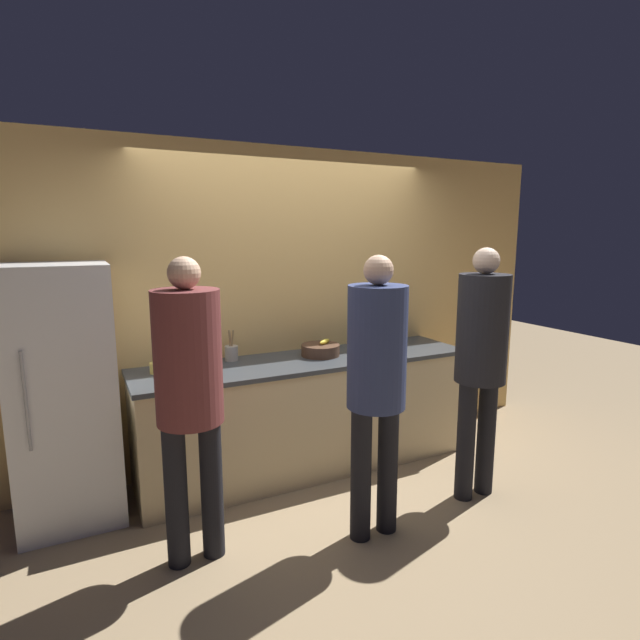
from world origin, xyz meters
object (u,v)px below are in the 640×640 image
(cup_yellow, at_px, (156,368))
(refrigerator, at_px, (64,395))
(bottle_dark, at_px, (368,346))
(bottle_green, at_px, (356,340))
(cup_white, at_px, (377,340))
(fruit_bowl, at_px, (321,350))
(person_center, at_px, (376,372))
(utensil_crock, at_px, (231,353))
(person_left, at_px, (189,383))
(person_right, at_px, (481,351))

(cup_yellow, bearing_deg, refrigerator, -173.14)
(refrigerator, xyz_separation_m, bottle_dark, (2.21, -0.20, 0.14))
(bottle_green, bearing_deg, cup_white, 3.28)
(bottle_dark, height_order, cup_white, bottle_dark)
(fruit_bowl, distance_m, bottle_dark, 0.39)
(fruit_bowl, distance_m, bottle_green, 0.41)
(bottle_dark, height_order, cup_yellow, bottle_dark)
(fruit_bowl, bearing_deg, refrigerator, -179.51)
(person_center, bearing_deg, refrigerator, 147.98)
(refrigerator, distance_m, cup_white, 2.52)
(refrigerator, bearing_deg, utensil_crock, 8.61)
(person_center, relative_size, fruit_bowl, 5.66)
(person_left, height_order, cup_white, person_left)
(refrigerator, height_order, utensil_crock, refrigerator)
(person_right, distance_m, fruit_bowl, 1.27)
(utensil_crock, height_order, bottle_green, utensil_crock)
(cup_yellow, bearing_deg, person_left, -86.66)
(person_right, xyz_separation_m, bottle_dark, (-0.44, 0.80, -0.09))
(person_left, height_order, fruit_bowl, person_left)
(person_center, bearing_deg, utensil_crock, 113.20)
(person_left, height_order, bottle_dark, person_left)
(refrigerator, distance_m, bottle_dark, 2.22)
(person_right, distance_m, cup_yellow, 2.32)
(bottle_green, xyz_separation_m, cup_yellow, (-1.69, -0.05, -0.03))
(person_center, xyz_separation_m, cup_white, (0.79, 1.21, -0.12))
(person_left, distance_m, person_right, 2.01)
(refrigerator, height_order, fruit_bowl, refrigerator)
(fruit_bowl, xyz_separation_m, cup_white, (0.63, 0.12, -0.00))
(bottle_green, relative_size, cup_yellow, 2.03)
(cup_white, bearing_deg, refrigerator, -177.00)
(bottle_dark, bearing_deg, person_center, -118.96)
(bottle_green, distance_m, cup_white, 0.23)
(refrigerator, relative_size, cup_white, 18.68)
(fruit_bowl, relative_size, cup_white, 3.42)
(person_left, bearing_deg, cup_yellow, 93.34)
(cup_white, bearing_deg, utensil_crock, 177.95)
(refrigerator, xyz_separation_m, utensil_crock, (1.18, 0.18, 0.12))
(cup_white, bearing_deg, person_left, -152.87)
(cup_yellow, bearing_deg, person_right, -27.47)
(fruit_bowl, distance_m, cup_white, 0.64)
(person_center, bearing_deg, fruit_bowl, 81.44)
(person_center, height_order, utensil_crock, person_center)
(refrigerator, bearing_deg, bottle_dark, -5.15)
(fruit_bowl, height_order, utensil_crock, utensil_crock)
(utensil_crock, relative_size, cup_yellow, 2.81)
(person_right, bearing_deg, person_center, -174.95)
(person_right, height_order, bottle_green, person_right)
(person_left, relative_size, cup_white, 19.40)
(refrigerator, relative_size, fruit_bowl, 5.46)
(person_left, distance_m, bottle_green, 1.89)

